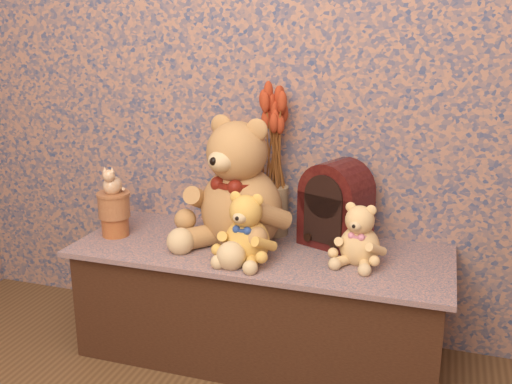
% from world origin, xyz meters
% --- Properties ---
extents(display_shelf, '(1.44, 0.55, 0.45)m').
position_xyz_m(display_shelf, '(0.00, 1.23, 0.23)').
color(display_shelf, '#334968').
rests_on(display_shelf, ground).
extents(teddy_large, '(0.56, 0.62, 0.54)m').
position_xyz_m(teddy_large, '(-0.09, 1.28, 0.72)').
color(teddy_large, '#AD7C43').
rests_on(teddy_large, display_shelf).
extents(teddy_medium, '(0.25, 0.28, 0.28)m').
position_xyz_m(teddy_medium, '(-0.01, 1.11, 0.59)').
color(teddy_medium, gold).
rests_on(teddy_medium, display_shelf).
extents(teddy_small, '(0.23, 0.26, 0.24)m').
position_xyz_m(teddy_small, '(0.38, 1.21, 0.57)').
color(teddy_small, tan).
rests_on(teddy_small, display_shelf).
extents(cathedral_radio, '(0.29, 0.25, 0.34)m').
position_xyz_m(cathedral_radio, '(0.26, 1.37, 0.62)').
color(cathedral_radio, '#34090A').
rests_on(cathedral_radio, display_shelf).
extents(ceramic_vase, '(0.16, 0.16, 0.20)m').
position_xyz_m(ceramic_vase, '(0.00, 1.41, 0.55)').
color(ceramic_vase, tan).
rests_on(ceramic_vase, display_shelf).
extents(dried_stalks, '(0.25, 0.25, 0.39)m').
position_xyz_m(dried_stalks, '(0.00, 1.41, 0.85)').
color(dried_stalks, '#AD381B').
rests_on(dried_stalks, ceramic_vase).
extents(biscuit_tin_lower, '(0.14, 0.14, 0.08)m').
position_xyz_m(biscuit_tin_lower, '(-0.61, 1.19, 0.49)').
color(biscuit_tin_lower, '#C28539').
rests_on(biscuit_tin_lower, display_shelf).
extents(biscuit_tin_upper, '(0.16, 0.16, 0.10)m').
position_xyz_m(biscuit_tin_upper, '(-0.61, 1.19, 0.58)').
color(biscuit_tin_upper, tan).
rests_on(biscuit_tin_upper, biscuit_tin_lower).
extents(cat_figurine, '(0.10, 0.11, 0.12)m').
position_xyz_m(cat_figurine, '(-0.61, 1.19, 0.69)').
color(cat_figurine, silver).
rests_on(cat_figurine, biscuit_tin_upper).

